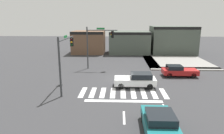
% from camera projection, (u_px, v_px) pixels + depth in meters
% --- Properties ---
extents(ground_plane, '(120.00, 120.00, 0.00)m').
position_uv_depth(ground_plane, '(123.00, 79.00, 23.83)').
color(ground_plane, '#353538').
extents(crosswalk_near, '(8.30, 2.83, 0.01)m').
position_uv_depth(crosswalk_near, '(123.00, 93.00, 19.46)').
color(crosswalk_near, silver).
rests_on(crosswalk_near, ground_plane).
extents(bike_detector_marking, '(1.04, 1.04, 0.01)m').
position_uv_depth(bike_detector_marking, '(150.00, 117.00, 14.74)').
color(bike_detector_marking, yellow).
rests_on(bike_detector_marking, ground_plane).
extents(curb_corner_northeast, '(10.00, 10.60, 0.15)m').
position_uv_depth(curb_corner_northeast, '(174.00, 62.00, 32.65)').
color(curb_corner_northeast, gray).
rests_on(curb_corner_northeast, ground_plane).
extents(storefront_row, '(24.80, 6.61, 5.49)m').
position_uv_depth(storefront_row, '(139.00, 41.00, 41.62)').
color(storefront_row, brown).
rests_on(storefront_row, ground_plane).
extents(traffic_signal_southwest, '(0.32, 5.58, 5.43)m').
position_uv_depth(traffic_signal_southwest, '(66.00, 52.00, 19.82)').
color(traffic_signal_southwest, '#383A3D').
rests_on(traffic_signal_southwest, ground_plane).
extents(traffic_signal_northwest, '(4.30, 0.32, 5.88)m').
position_uv_depth(traffic_signal_northwest, '(98.00, 40.00, 28.08)').
color(traffic_signal_northwest, '#383A3D').
rests_on(traffic_signal_northwest, ground_plane).
extents(car_white, '(4.27, 1.92, 1.48)m').
position_uv_depth(car_white, '(136.00, 80.00, 21.09)').
color(car_white, white).
rests_on(car_white, ground_plane).
extents(car_teal, '(1.91, 4.53, 1.42)m').
position_uv_depth(car_teal, '(160.00, 124.00, 12.31)').
color(car_teal, '#196B70').
rests_on(car_teal, ground_plane).
extents(car_red, '(4.21, 1.82, 1.37)m').
position_uv_depth(car_red, '(179.00, 71.00, 24.98)').
color(car_red, red).
rests_on(car_red, ground_plane).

